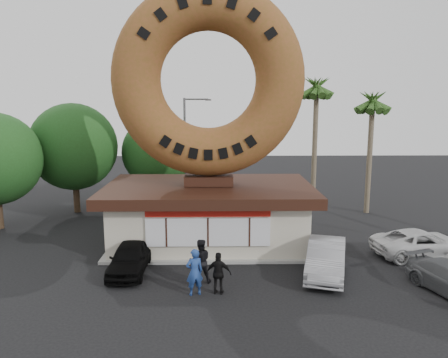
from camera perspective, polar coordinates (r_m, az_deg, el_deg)
name	(u,v)px	position (r m, az deg, el deg)	size (l,w,h in m)	color
ground	(207,288)	(18.96, -2.26, -14.07)	(90.00, 90.00, 0.00)	black
donut_shop	(209,212)	(24.04, -1.96, -4.32)	(11.20, 7.20, 3.80)	beige
giant_donut	(208,80)	(23.31, -2.07, 12.77)	(10.08, 10.08, 2.57)	brown
tree_west	(74,147)	(32.03, -19.06, 3.99)	(6.00, 6.00, 7.65)	#473321
tree_mid	(157,152)	(32.81, -8.72, 3.48)	(5.20, 5.20, 6.63)	#473321
palm_near	(317,92)	(32.08, 12.01, 11.09)	(2.60, 2.60, 9.75)	#726651
palm_far	(373,105)	(31.60, 18.83, 9.10)	(2.60, 2.60, 8.75)	#726651
street_lamp	(187,145)	(33.53, -4.87, 4.49)	(2.11, 0.20, 8.00)	#59595E
person_left	(194,272)	(18.05, -3.88, -12.02)	(0.71, 0.47, 1.94)	navy
person_center	(200,261)	(19.18, -3.12, -10.65)	(0.94, 0.74, 1.94)	black
person_right	(219,273)	(18.13, -0.69, -12.21)	(1.03, 0.43, 1.76)	black
car_black	(130,258)	(20.79, -12.22, -10.05)	(1.60, 3.99, 1.36)	black
car_silver	(326,258)	(20.61, 13.18, -10.00)	(1.63, 4.67, 1.54)	gray
car_white	(421,243)	(24.45, 24.32, -7.66)	(2.24, 4.87, 1.35)	silver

